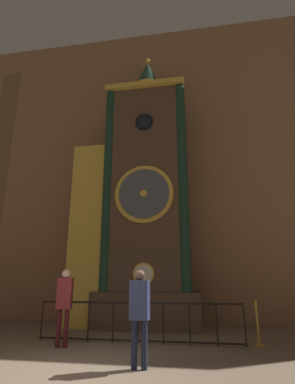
# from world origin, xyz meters

# --- Properties ---
(ground_plane) EXTENTS (28.00, 28.00, 0.00)m
(ground_plane) POSITION_xyz_m (0.00, 0.00, 0.00)
(ground_plane) COLOR #75604C
(cathedral_back_wall) EXTENTS (24.00, 0.32, 12.66)m
(cathedral_back_wall) POSITION_xyz_m (-0.09, 6.55, 6.32)
(cathedral_back_wall) COLOR #936B4C
(cathedral_back_wall) RESTS_ON ground_plane
(clock_tower) EXTENTS (4.37, 1.78, 10.26)m
(clock_tower) POSITION_xyz_m (0.07, 5.15, 4.23)
(clock_tower) COLOR brown
(clock_tower) RESTS_ON ground_plane
(railing_fence) EXTENTS (5.15, 0.05, 0.95)m
(railing_fence) POSITION_xyz_m (0.60, 2.83, 0.53)
(railing_fence) COLOR black
(railing_fence) RESTS_ON ground_plane
(visitor_near) EXTENTS (0.37, 0.28, 1.73)m
(visitor_near) POSITION_xyz_m (-1.02, 2.06, 1.04)
(visitor_near) COLOR #461518
(visitor_near) RESTS_ON ground_plane
(visitor_far) EXTENTS (0.35, 0.24, 1.67)m
(visitor_far) POSITION_xyz_m (1.07, 0.68, 1.00)
(visitor_far) COLOR #1B213A
(visitor_far) RESTS_ON ground_plane
(stanchion_post) EXTENTS (0.28, 0.28, 1.00)m
(stanchion_post) POSITION_xyz_m (3.48, 3.02, 0.32)
(stanchion_post) COLOR #B28E33
(stanchion_post) RESTS_ON ground_plane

